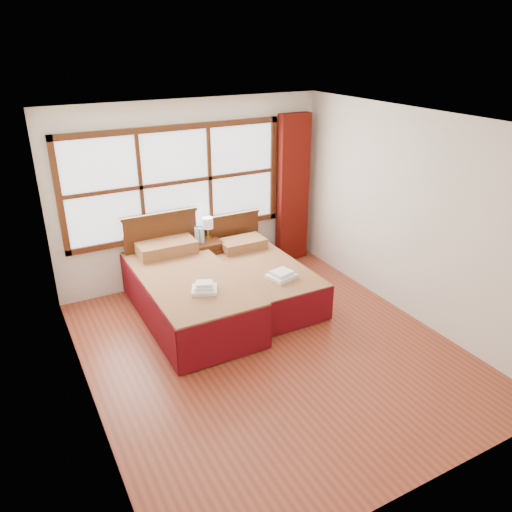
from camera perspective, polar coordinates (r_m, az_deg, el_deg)
floor at (r=5.92m, az=1.63°, el=-10.63°), size 4.50×4.50×0.00m
ceiling at (r=4.94m, az=1.99°, el=15.09°), size 4.50×4.50×0.00m
wall_back at (r=7.21m, az=-7.24°, el=7.16°), size 4.00×0.00×4.00m
wall_left at (r=4.71m, az=-19.83°, el=-3.51°), size 0.00×4.50×4.50m
wall_right at (r=6.47m, az=17.37°, el=4.27°), size 0.00×4.50×4.50m
window at (r=7.04m, az=-9.12°, el=8.33°), size 3.16×0.06×1.56m
curtain at (r=7.82m, az=4.23°, el=7.62°), size 0.50×0.16×2.30m
bed_left at (r=6.48m, az=-7.88°, el=-4.06°), size 1.15×2.24×1.13m
bed_right at (r=6.91m, az=0.70°, el=-2.46°), size 0.97×1.99×0.93m
nightstand at (r=7.34m, az=-5.89°, el=-0.62°), size 0.48×0.48×0.65m
towels_left at (r=5.88m, az=-5.93°, el=-3.65°), size 0.37×0.35×0.12m
towels_right at (r=6.40m, az=2.94°, el=-2.20°), size 0.39×0.36×0.10m
lamp at (r=7.25m, az=-5.56°, el=3.72°), size 0.16×0.16×0.31m
bottle_near at (r=7.13m, az=-6.74°, el=2.40°), size 0.07×0.07×0.26m
bottle_far at (r=7.13m, az=-6.20°, el=2.38°), size 0.07×0.07×0.25m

